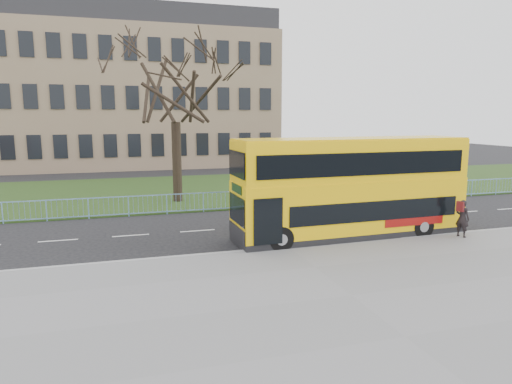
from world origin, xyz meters
TOP-DOWN VIEW (x-y plane):
  - ground at (0.00, 0.00)m, footprint 120.00×120.00m
  - pavement at (0.00, -6.75)m, footprint 80.00×10.50m
  - kerb at (0.00, -1.55)m, footprint 80.00×0.20m
  - grass_verge at (0.00, 14.30)m, footprint 80.00×15.40m
  - guard_railing at (0.00, 6.60)m, footprint 40.00×0.12m
  - bare_tree at (-3.00, 10.00)m, footprint 8.07×8.07m
  - civic_building at (-5.00, 35.00)m, footprint 30.00×15.00m
  - yellow_bus at (3.23, -0.50)m, footprint 10.31×2.76m
  - pedestrian at (7.68, -2.21)m, footprint 0.58×0.69m

SIDE VIEW (x-z plane):
  - ground at x=0.00m, z-range 0.00..0.00m
  - grass_verge at x=0.00m, z-range 0.00..0.08m
  - pavement at x=0.00m, z-range 0.00..0.12m
  - kerb at x=0.00m, z-range 0.00..0.14m
  - guard_railing at x=0.00m, z-range 0.00..1.10m
  - pedestrian at x=7.68m, z-range 0.12..1.74m
  - yellow_bus at x=3.23m, z-range 0.16..4.44m
  - bare_tree at x=-3.00m, z-range 0.08..11.60m
  - civic_building at x=-5.00m, z-range 0.00..14.00m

